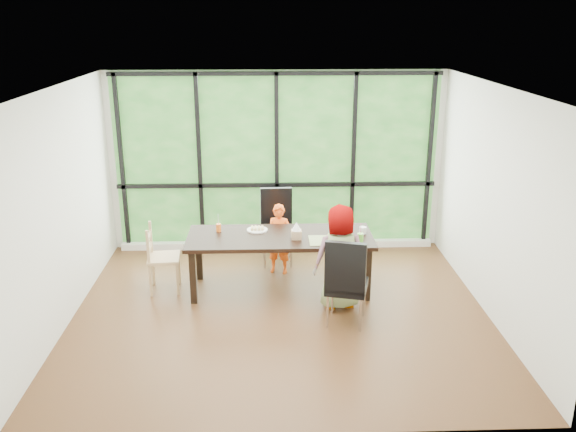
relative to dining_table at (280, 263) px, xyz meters
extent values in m
plane|color=black|center=(-0.01, -0.66, -0.38)|extent=(5.00, 5.00, 0.00)
plane|color=silver|center=(-0.01, 1.59, 0.98)|extent=(5.00, 0.00, 5.00)
cube|color=#1E4F1D|center=(-0.01, 1.57, 0.98)|extent=(4.80, 0.02, 2.65)
cube|color=silver|center=(-0.01, 1.49, -0.33)|extent=(4.80, 0.12, 0.10)
cube|color=black|center=(0.00, 0.00, 0.00)|extent=(2.44, 1.10, 0.75)
cube|color=black|center=(-0.02, 0.89, 0.17)|extent=(0.48, 0.48, 1.08)
cube|color=black|center=(0.75, -0.93, 0.17)|extent=(0.56, 0.56, 1.08)
cube|color=tan|center=(-1.51, 0.03, 0.08)|extent=(0.43, 0.45, 0.90)
imported|color=#F75514|center=(0.00, 0.56, 0.12)|extent=(0.41, 0.32, 0.99)
imported|color=slate|center=(0.70, -0.52, 0.28)|extent=(0.69, 0.50, 1.31)
cube|color=tan|center=(0.61, -0.20, 0.38)|extent=(0.50, 0.37, 0.01)
cylinder|color=white|center=(-0.29, 0.21, 0.38)|extent=(0.27, 0.27, 0.02)
cylinder|color=white|center=(0.66, -0.18, 0.38)|extent=(0.22, 0.22, 0.01)
cylinder|color=orange|center=(-0.80, 0.19, 0.43)|extent=(0.06, 0.06, 0.10)
cylinder|color=#6DD73F|center=(0.99, -0.29, 0.44)|extent=(0.08, 0.08, 0.12)
cylinder|color=white|center=(1.08, 0.04, 0.42)|extent=(0.09, 0.09, 0.09)
cube|color=tan|center=(0.21, -0.11, 0.43)|extent=(0.13, 0.13, 0.11)
cylinder|color=white|center=(-0.80, 0.19, 0.52)|extent=(0.01, 0.04, 0.20)
cylinder|color=pink|center=(0.99, -0.29, 0.54)|extent=(0.01, 0.04, 0.20)
cone|color=white|center=(0.21, -0.11, 0.54)|extent=(0.12, 0.12, 0.11)
camera|label=1|loc=(-0.16, -7.22, 3.08)|focal=37.44mm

